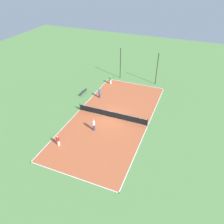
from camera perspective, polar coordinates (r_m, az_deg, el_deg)
ground_plane at (r=29.47m, az=0.00°, el=-1.44°), size 80.00×80.00×0.00m
court_surface at (r=29.46m, az=0.00°, el=-1.42°), size 9.98×21.27×0.02m
tennis_net at (r=29.16m, az=0.00°, el=-0.59°), size 9.78×0.10×1.01m
bench at (r=34.90m, az=-7.43°, el=5.27°), size 0.36×1.99×0.45m
player_near_blue at (r=33.39m, az=-3.27°, el=5.10°), size 0.41×0.41×1.57m
player_coach_red at (r=25.52m, az=-13.94°, el=-7.14°), size 0.48×0.48×1.37m
player_far_green at (r=37.49m, az=-0.37°, el=8.51°), size 0.80×0.96×1.43m
player_near_white at (r=26.86m, az=-4.84°, el=-3.17°), size 0.49×0.49×1.63m
tennis_ball_near_net at (r=24.21m, az=-0.03°, el=-11.01°), size 0.07×0.07×0.07m
tennis_ball_left_sideline at (r=23.18m, az=-1.79°, el=-13.70°), size 0.07×0.07×0.07m
tennis_ball_midcourt at (r=26.70m, az=-11.36°, el=-6.59°), size 0.07×0.07×0.07m
tennis_ball_right_alley at (r=34.52m, az=7.92°, el=4.23°), size 0.07×0.07×0.07m
fence_post_back_left at (r=38.91m, az=2.20°, el=12.56°), size 0.12×0.12×5.44m
fence_post_back_right at (r=37.41m, az=11.66°, el=10.93°), size 0.12×0.12×5.44m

